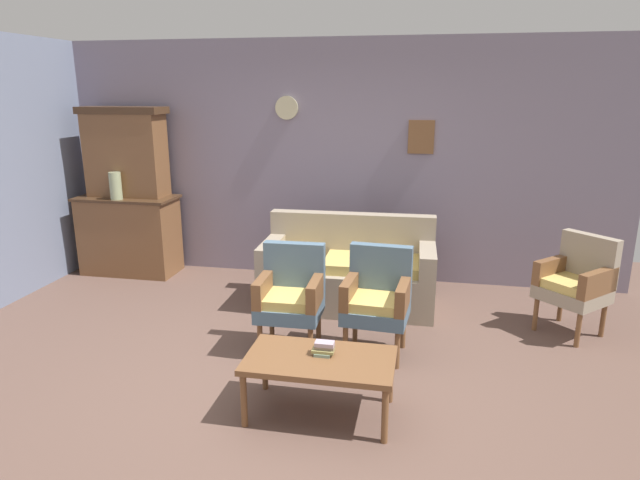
# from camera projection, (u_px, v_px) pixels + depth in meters

# --- Properties ---
(ground_plane) EXTENTS (7.68, 7.68, 0.00)m
(ground_plane) POSITION_uv_depth(u_px,v_px,m) (283.00, 386.00, 4.13)
(ground_plane) COLOR brown
(wall_back_with_decor) EXTENTS (6.40, 0.09, 2.70)m
(wall_back_with_decor) POSITION_uv_depth(u_px,v_px,m) (340.00, 162.00, 6.26)
(wall_back_with_decor) COLOR gray
(wall_back_with_decor) RESTS_ON ground
(side_cabinet) EXTENTS (1.16, 0.55, 0.93)m
(side_cabinet) POSITION_uv_depth(u_px,v_px,m) (130.00, 235.00, 6.59)
(side_cabinet) COLOR brown
(side_cabinet) RESTS_ON ground
(cabinet_upper_hutch) EXTENTS (0.99, 0.38, 1.03)m
(cabinet_upper_hutch) POSITION_uv_depth(u_px,v_px,m) (126.00, 151.00, 6.41)
(cabinet_upper_hutch) COLOR brown
(cabinet_upper_hutch) RESTS_ON side_cabinet
(vase_on_cabinet) EXTENTS (0.14, 0.14, 0.31)m
(vase_on_cabinet) POSITION_uv_depth(u_px,v_px,m) (116.00, 186.00, 6.27)
(vase_on_cabinet) COLOR #9EAA7F
(vase_on_cabinet) RESTS_ON side_cabinet
(floral_couch) EXTENTS (1.74, 0.84, 0.90)m
(floral_couch) POSITION_uv_depth(u_px,v_px,m) (348.00, 274.00, 5.63)
(floral_couch) COLOR gray
(floral_couch) RESTS_ON ground
(armchair_row_middle) EXTENTS (0.53, 0.50, 0.90)m
(armchair_row_middle) POSITION_uv_depth(u_px,v_px,m) (291.00, 294.00, 4.60)
(armchair_row_middle) COLOR slate
(armchair_row_middle) RESTS_ON ground
(armchair_by_doorway) EXTENTS (0.56, 0.53, 0.90)m
(armchair_by_doorway) POSITION_uv_depth(u_px,v_px,m) (377.00, 296.00, 4.54)
(armchair_by_doorway) COLOR slate
(armchair_by_doorway) RESTS_ON ground
(wingback_chair_by_fireplace) EXTENTS (0.71, 0.71, 0.90)m
(wingback_chair_by_fireplace) POSITION_uv_depth(u_px,v_px,m) (577.00, 280.00, 4.92)
(wingback_chair_by_fireplace) COLOR gray
(wingback_chair_by_fireplace) RESTS_ON ground
(coffee_table) EXTENTS (1.00, 0.56, 0.42)m
(coffee_table) POSITION_uv_depth(u_px,v_px,m) (320.00, 364.00, 3.68)
(coffee_table) COLOR brown
(coffee_table) RESTS_ON ground
(book_stack_on_table) EXTENTS (0.15, 0.10, 0.09)m
(book_stack_on_table) POSITION_uv_depth(u_px,v_px,m) (324.00, 348.00, 3.70)
(book_stack_on_table) COLOR gray
(book_stack_on_table) RESTS_ON coffee_table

